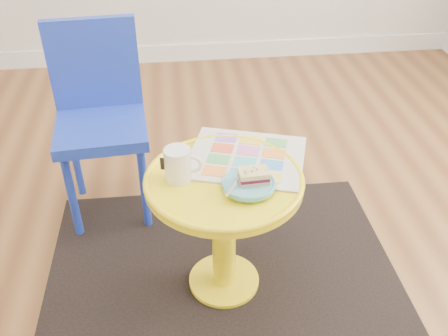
{
  "coord_description": "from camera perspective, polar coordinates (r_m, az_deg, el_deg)",
  "views": [
    {
      "loc": [
        -0.05,
        -1.35,
        1.41
      ],
      "look_at": [
        0.1,
        -0.09,
        0.52
      ],
      "focal_mm": 40.0,
      "sensor_mm": 36.0,
      "label": 1
    }
  ],
  "objects": [
    {
      "name": "plate",
      "position": [
        1.52,
        2.84,
        -1.86
      ],
      "size": [
        0.16,
        0.16,
        0.02
      ],
      "color": "#58B0BA",
      "rests_on": "newspaper"
    },
    {
      "name": "rug",
      "position": [
        1.89,
        0.0,
        -12.86
      ],
      "size": [
        1.31,
        1.11,
        0.01
      ],
      "primitive_type": "cube",
      "rotation": [
        0.0,
        0.0,
        -0.01
      ],
      "color": "black",
      "rests_on": "ground"
    },
    {
      "name": "cake_slice",
      "position": [
        1.51,
        3.4,
        -0.9
      ],
      "size": [
        0.09,
        0.06,
        0.04
      ],
      "rotation": [
        0.0,
        0.0,
        0.05
      ],
      "color": "#D3BC8C",
      "rests_on": "plate"
    },
    {
      "name": "mug",
      "position": [
        1.54,
        -5.21,
        0.49
      ],
      "size": [
        0.12,
        0.08,
        0.11
      ],
      "rotation": [
        0.0,
        0.0,
        -0.22
      ],
      "color": "white",
      "rests_on": "side_table"
    },
    {
      "name": "chair",
      "position": [
        2.06,
        -14.04,
        6.5
      ],
      "size": [
        0.38,
        0.38,
        0.8
      ],
      "rotation": [
        0.0,
        0.0,
        0.08
      ],
      "color": "#1C37B8",
      "rests_on": "ground"
    },
    {
      "name": "newspaper",
      "position": [
        1.66,
        2.58,
        1.23
      ],
      "size": [
        0.46,
        0.42,
        0.01
      ],
      "primitive_type": "cube",
      "rotation": [
        0.0,
        0.0,
        -0.31
      ],
      "color": "silver",
      "rests_on": "side_table"
    },
    {
      "name": "fork",
      "position": [
        1.51,
        1.57,
        -1.64
      ],
      "size": [
        0.09,
        0.13,
        0.0
      ],
      "rotation": [
        0.0,
        0.0,
        -0.58
      ],
      "color": "silver",
      "rests_on": "plate"
    },
    {
      "name": "side_table",
      "position": [
        1.65,
        0.0,
        -4.95
      ],
      "size": [
        0.5,
        0.5,
        0.48
      ],
      "color": "yellow",
      "rests_on": "ground"
    },
    {
      "name": "floor",
      "position": [
        1.95,
        -3.27,
        -11.16
      ],
      "size": [
        4.0,
        4.0,
        0.0
      ],
      "primitive_type": "plane",
      "color": "brown",
      "rests_on": "ground"
    }
  ]
}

